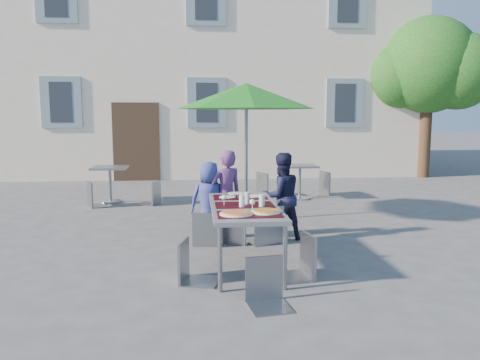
{
  "coord_description": "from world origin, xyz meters",
  "views": [
    {
      "loc": [
        -0.31,
        -5.94,
        1.82
      ],
      "look_at": [
        0.29,
        0.49,
        0.93
      ],
      "focal_mm": 35.0,
      "sensor_mm": 36.0,
      "label": 1
    }
  ],
  "objects": [
    {
      "name": "tree",
      "position": [
        6.55,
        7.54,
        3.25
      ],
      "size": [
        3.6,
        3.0,
        4.7
      ],
      "color": "#432E1C",
      "rests_on": "ground"
    },
    {
      "name": "ground",
      "position": [
        0.0,
        0.0,
        0.0
      ],
      "size": [
        90.0,
        90.0,
        0.0
      ],
      "primitive_type": "plane",
      "color": "#49494B",
      "rests_on": "ground"
    },
    {
      "name": "place_settings",
      "position": [
        0.26,
        0.23,
        0.76
      ],
      "size": [
        0.63,
        0.5,
        0.01
      ],
      "color": "white",
      "rests_on": "dining_table"
    },
    {
      "name": "chair_1",
      "position": [
        0.21,
        0.62,
        0.57
      ],
      "size": [
        0.57,
        0.58,
        0.97
      ],
      "color": "gray",
      "rests_on": "ground"
    },
    {
      "name": "patio_umbrella",
      "position": [
        0.54,
        2.05,
        2.13
      ],
      "size": [
        2.38,
        2.38,
        2.37
      ],
      "color": "#A6A8AD",
      "rests_on": "ground"
    },
    {
      "name": "chair_2",
      "position": [
        0.67,
        0.56,
        0.62
      ],
      "size": [
        0.6,
        0.6,
        1.05
      ],
      "color": "gray",
      "rests_on": "ground"
    },
    {
      "name": "pizza_near_right",
      "position": [
        0.45,
        -0.89,
        0.77
      ],
      "size": [
        0.34,
        0.34,
        0.03
      ],
      "color": "white",
      "rests_on": "dining_table"
    },
    {
      "name": "bg_chair_l_0",
      "position": [
        -2.37,
        3.62,
        0.57
      ],
      "size": [
        0.57,
        0.57,
        0.97
      ],
      "color": "gray",
      "rests_on": "ground"
    },
    {
      "name": "chair_4",
      "position": [
        0.84,
        -0.9,
        0.56
      ],
      "size": [
        0.49,
        0.48,
        0.95
      ],
      "color": "gray",
      "rests_on": "ground"
    },
    {
      "name": "building",
      "position": [
        -0.0,
        11.5,
        4.85
      ],
      "size": [
        13.6,
        8.2,
        11.1
      ],
      "color": "beige",
      "rests_on": "ground"
    },
    {
      "name": "bg_chair_r_0",
      "position": [
        -1.24,
        3.74,
        0.54
      ],
      "size": [
        0.53,
        0.53,
        0.93
      ],
      "color": "gray",
      "rests_on": "ground"
    },
    {
      "name": "bg_chair_r_1",
      "position": [
        2.55,
        4.54,
        0.62
      ],
      "size": [
        0.57,
        0.56,
        1.05
      ],
      "color": "gray",
      "rests_on": "ground"
    },
    {
      "name": "child_1",
      "position": [
        0.12,
        0.79,
        0.67
      ],
      "size": [
        0.57,
        0.49,
        1.33
      ],
      "primitive_type": "imported",
      "rotation": [
        0.0,
        0.0,
        3.56
      ],
      "color": "#5E366F",
      "rests_on": "ground"
    },
    {
      "name": "child_0",
      "position": [
        -0.13,
        0.81,
        0.58
      ],
      "size": [
        0.6,
        0.43,
        1.17
      ],
      "primitive_type": "imported",
      "rotation": [
        0.0,
        0.0,
        3.04
      ],
      "color": "navy",
      "rests_on": "ground"
    },
    {
      "name": "pizza_near_left",
      "position": [
        0.12,
        -0.96,
        0.77
      ],
      "size": [
        0.37,
        0.37,
        0.03
      ],
      "color": "white",
      "rests_on": "dining_table"
    },
    {
      "name": "glassware",
      "position": [
        0.29,
        -0.5,
        0.83
      ],
      "size": [
        0.51,
        0.45,
        0.15
      ],
      "color": "silver",
      "rests_on": "dining_table"
    },
    {
      "name": "bg_chair_l_1",
      "position": [
        1.27,
        4.52,
        0.62
      ],
      "size": [
        0.62,
        0.62,
        1.04
      ],
      "color": "gray",
      "rests_on": "ground"
    },
    {
      "name": "chair_5",
      "position": [
        0.35,
        -1.63,
        0.5
      ],
      "size": [
        0.44,
        0.44,
        0.87
      ],
      "color": "gray",
      "rests_on": "ground"
    },
    {
      "name": "chair_3",
      "position": [
        -0.37,
        -0.94,
        0.52
      ],
      "size": [
        0.48,
        0.48,
        0.89
      ],
      "color": "gray",
      "rests_on": "ground"
    },
    {
      "name": "chair_0",
      "position": [
        -0.16,
        0.53,
        0.54
      ],
      "size": [
        0.48,
        0.49,
        0.92
      ],
      "color": "gray",
      "rests_on": "ground"
    },
    {
      "name": "cafe_table_1",
      "position": [
        1.95,
        4.07,
        0.52
      ],
      "size": [
        0.71,
        0.71,
        0.76
      ],
      "color": "#A6A8AD",
      "rests_on": "ground"
    },
    {
      "name": "cafe_table_0",
      "position": [
        -2.13,
        4.03,
        0.53
      ],
      "size": [
        0.71,
        0.71,
        0.77
      ],
      "color": "#A6A8AD",
      "rests_on": "ground"
    },
    {
      "name": "dining_table",
      "position": [
        0.26,
        -0.41,
        0.7
      ],
      "size": [
        0.8,
        1.85,
        0.76
      ],
      "color": "#4B4B50",
      "rests_on": "ground"
    },
    {
      "name": "child_2",
      "position": [
        0.92,
        0.74,
        0.65
      ],
      "size": [
        0.7,
        0.52,
        1.3
      ],
      "primitive_type": "imported",
      "rotation": [
        0.0,
        0.0,
        3.41
      ],
      "color": "#191B38",
      "rests_on": "ground"
    }
  ]
}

